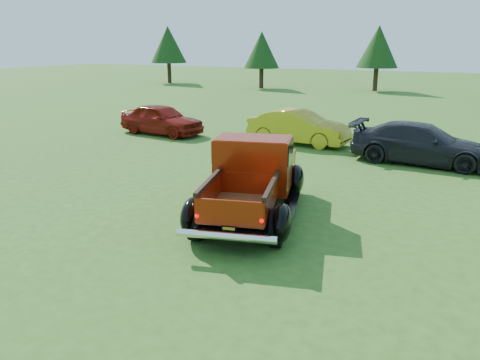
{
  "coord_description": "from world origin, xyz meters",
  "views": [
    {
      "loc": [
        4.35,
        -7.5,
        3.67
      ],
      "look_at": [
        0.48,
        0.2,
        1.14
      ],
      "focal_mm": 35.0,
      "sensor_mm": 36.0,
      "label": 1
    }
  ],
  "objects": [
    {
      "name": "tree_mid_left",
      "position": [
        -3.0,
        31.0,
        3.38
      ],
      "size": [
        3.2,
        3.2,
        5.0
      ],
      "color": "#332114",
      "rests_on": "ground"
    },
    {
      "name": "pickup_truck",
      "position": [
        0.11,
        1.59,
        0.8
      ],
      "size": [
        3.07,
        4.85,
        1.7
      ],
      "rotation": [
        0.0,
        0.0,
        0.26
      ],
      "color": "black",
      "rests_on": "ground"
    },
    {
      "name": "show_car_red",
      "position": [
        -7.25,
        8.31,
        0.63
      ],
      "size": [
        3.81,
        1.83,
        1.25
      ],
      "primitive_type": "imported",
      "rotation": [
        0.0,
        0.0,
        1.47
      ],
      "color": "maroon",
      "rests_on": "ground"
    },
    {
      "name": "tree_far_west",
      "position": [
        -22.0,
        30.0,
        3.52
      ],
      "size": [
        3.33,
        3.33,
        5.2
      ],
      "color": "#332114",
      "rests_on": "ground"
    },
    {
      "name": "show_car_grey",
      "position": [
        2.97,
        7.95,
        0.63
      ],
      "size": [
        4.43,
        1.99,
        1.26
      ],
      "primitive_type": "imported",
      "rotation": [
        0.0,
        0.0,
        1.52
      ],
      "color": "black",
      "rests_on": "ground"
    },
    {
      "name": "tree_west",
      "position": [
        -12.0,
        29.0,
        3.11
      ],
      "size": [
        2.94,
        2.94,
        4.6
      ],
      "color": "#332114",
      "rests_on": "ground"
    },
    {
      "name": "ground",
      "position": [
        0.0,
        0.0,
        0.0
      ],
      "size": [
        120.0,
        120.0,
        0.0
      ],
      "primitive_type": "plane",
      "color": "#325618",
      "rests_on": "ground"
    },
    {
      "name": "show_car_yellow",
      "position": [
        -1.5,
        9.06,
        0.63
      ],
      "size": [
        3.92,
        1.61,
        1.26
      ],
      "primitive_type": "imported",
      "rotation": [
        0.0,
        0.0,
        1.5
      ],
      "color": "#AE9B17",
      "rests_on": "ground"
    }
  ]
}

